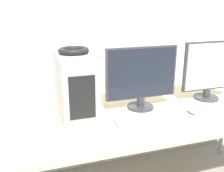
{
  "coord_description": "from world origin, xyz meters",
  "views": [
    {
      "loc": [
        -0.62,
        -1.06,
        1.43
      ],
      "look_at": [
        -0.14,
        0.43,
        0.92
      ],
      "focal_mm": 42.0,
      "sensor_mm": 36.0,
      "label": 1
    }
  ],
  "objects_px": {
    "pc_tower": "(75,86)",
    "monitor_right_near": "(209,70)",
    "monitor_main": "(142,77)",
    "cell_phone": "(48,133)",
    "mouse": "(192,111)",
    "headphones": "(74,50)",
    "keyboard": "(152,118)"
  },
  "relations": [
    {
      "from": "pc_tower",
      "to": "cell_phone",
      "type": "relative_size",
      "value": 2.54
    },
    {
      "from": "headphones",
      "to": "cell_phone",
      "type": "xyz_separation_m",
      "value": [
        -0.19,
        -0.18,
        -0.42
      ]
    },
    {
      "from": "cell_phone",
      "to": "mouse",
      "type": "bearing_deg",
      "value": 19.65
    },
    {
      "from": "pc_tower",
      "to": "headphones",
      "type": "height_order",
      "value": "headphones"
    },
    {
      "from": "keyboard",
      "to": "mouse",
      "type": "relative_size",
      "value": 5.28
    },
    {
      "from": "headphones",
      "to": "monitor_right_near",
      "type": "bearing_deg",
      "value": 1.19
    },
    {
      "from": "pc_tower",
      "to": "monitor_right_near",
      "type": "relative_size",
      "value": 1.0
    },
    {
      "from": "pc_tower",
      "to": "monitor_right_near",
      "type": "xyz_separation_m",
      "value": [
        1.0,
        0.02,
        0.02
      ]
    },
    {
      "from": "pc_tower",
      "to": "monitor_right_near",
      "type": "height_order",
      "value": "monitor_right_near"
    },
    {
      "from": "mouse",
      "to": "cell_phone",
      "type": "xyz_separation_m",
      "value": [
        -0.93,
        0.0,
        -0.01
      ]
    },
    {
      "from": "pc_tower",
      "to": "keyboard",
      "type": "height_order",
      "value": "pc_tower"
    },
    {
      "from": "headphones",
      "to": "monitor_main",
      "type": "distance_m",
      "value": 0.5
    },
    {
      "from": "monitor_right_near",
      "to": "cell_phone",
      "type": "bearing_deg",
      "value": -170.52
    },
    {
      "from": "cell_phone",
      "to": "headphones",
      "type": "bearing_deg",
      "value": 62.51
    },
    {
      "from": "pc_tower",
      "to": "cell_phone",
      "type": "distance_m",
      "value": 0.33
    },
    {
      "from": "monitor_main",
      "to": "mouse",
      "type": "relative_size",
      "value": 5.45
    },
    {
      "from": "headphones",
      "to": "cell_phone",
      "type": "height_order",
      "value": "headphones"
    },
    {
      "from": "monitor_main",
      "to": "keyboard",
      "type": "distance_m",
      "value": 0.29
    },
    {
      "from": "monitor_right_near",
      "to": "cell_phone",
      "type": "xyz_separation_m",
      "value": [
        -1.2,
        -0.2,
        -0.22
      ]
    },
    {
      "from": "pc_tower",
      "to": "keyboard",
      "type": "relative_size",
      "value": 0.9
    },
    {
      "from": "headphones",
      "to": "mouse",
      "type": "distance_m",
      "value": 0.87
    },
    {
      "from": "pc_tower",
      "to": "cell_phone",
      "type": "height_order",
      "value": "pc_tower"
    },
    {
      "from": "headphones",
      "to": "keyboard",
      "type": "relative_size",
      "value": 0.38
    },
    {
      "from": "monitor_right_near",
      "to": "mouse",
      "type": "relative_size",
      "value": 4.77
    },
    {
      "from": "pc_tower",
      "to": "mouse",
      "type": "distance_m",
      "value": 0.78
    },
    {
      "from": "monitor_main",
      "to": "mouse",
      "type": "height_order",
      "value": "monitor_main"
    },
    {
      "from": "headphones",
      "to": "mouse",
      "type": "height_order",
      "value": "headphones"
    },
    {
      "from": "mouse",
      "to": "headphones",
      "type": "bearing_deg",
      "value": 166.19
    },
    {
      "from": "pc_tower",
      "to": "keyboard",
      "type": "bearing_deg",
      "value": -23.42
    },
    {
      "from": "pc_tower",
      "to": "headphones",
      "type": "distance_m",
      "value": 0.22
    },
    {
      "from": "keyboard",
      "to": "cell_phone",
      "type": "distance_m",
      "value": 0.64
    },
    {
      "from": "pc_tower",
      "to": "monitor_main",
      "type": "relative_size",
      "value": 0.87
    }
  ]
}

